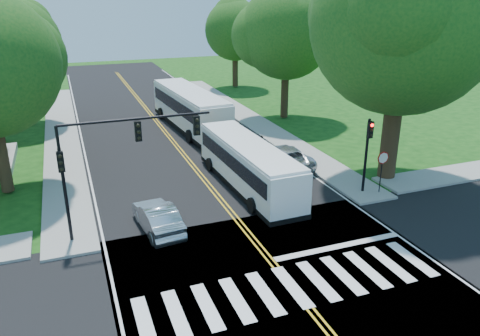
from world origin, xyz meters
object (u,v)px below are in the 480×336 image
bus_follow (190,108)px  bus_lead (248,164)px  signal_ne (368,146)px  hatchback (158,218)px  suv (285,156)px  dark_sedan (251,142)px  signal_nw (114,150)px

bus_follow → bus_lead: bearing=85.1°
signal_ne → hatchback: 12.51m
signal_ne → suv: bearing=111.7°
bus_lead → dark_sedan: (2.82, 6.45, -0.83)m
hatchback → dark_sedan: bearing=-138.0°
bus_lead → bus_follow: bus_follow is taller
signal_nw → bus_follow: signal_nw is taller
signal_nw → dark_sedan: signal_nw is taller
suv → bus_follow: bearing=-75.3°
hatchback → dark_sedan: size_ratio=0.94×
signal_ne → dark_sedan: bearing=108.5°
signal_ne → bus_follow: bearing=108.7°
suv → signal_nw: bearing=24.1°
bus_follow → hatchback: (-6.44, -17.61, -1.05)m
signal_nw → signal_ne: 14.13m
signal_nw → bus_lead: size_ratio=0.65×
signal_nw → bus_lead: (7.99, 3.27, -2.87)m
signal_nw → dark_sedan: bearing=42.0°
suv → dark_sedan: bearing=-79.0°
signal_ne → hatchback: signal_ne is taller
bus_lead → bus_follow: size_ratio=0.84×
signal_nw → hatchback: signal_nw is taller
bus_follow → suv: 12.07m
signal_nw → hatchback: bearing=-8.4°
suv → signal_ne: bearing=109.2°
signal_ne → bus_lead: size_ratio=0.40×
signal_nw → suv: bearing=26.6°
bus_follow → dark_sedan: (2.62, -7.63, -1.10)m
signal_ne → dark_sedan: (-3.25, 9.71, -2.28)m
signal_ne → dark_sedan: 10.49m
signal_ne → dark_sedan: size_ratio=0.95×
bus_follow → hatchback: bearing=65.9°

